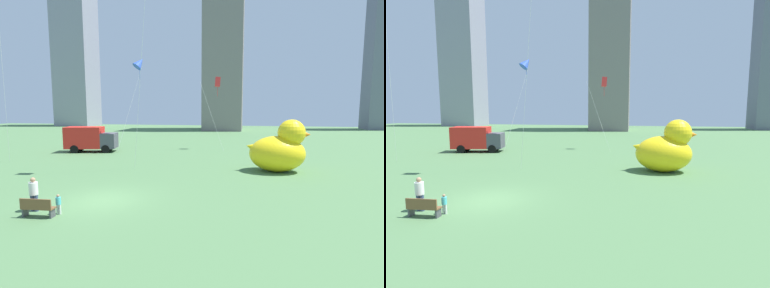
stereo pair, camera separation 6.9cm
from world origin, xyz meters
The scene contains 9 objects.
ground_plane centered at (0.00, 0.00, 0.00)m, with size 140.00×140.00×0.00m, color #4B7345.
park_bench centered at (-1.72, -2.85, 0.47)m, with size 1.52×0.54×0.90m.
person_adult centered at (-2.46, -2.15, 0.91)m, with size 0.41×0.41×1.66m.
person_child centered at (-1.04, -2.30, 0.53)m, with size 0.23×0.23×0.95m.
giant_inflatable_duck centered at (10.05, 9.30, 1.74)m, with size 4.93×3.17×4.09m.
box_truck centered at (-9.95, 16.12, 1.44)m, with size 5.92×3.47×2.85m.
city_skyline centered at (-6.83, 58.39, 18.21)m, with size 86.58×17.84×37.46m.
kite_red centered at (3.95, 21.25, 8.02)m, with size 2.98×2.37×8.66m.
kite_blue centered at (-4.14, 16.85, 9.81)m, with size 3.56×3.53×10.60m.
Camera 1 is at (7.56, -14.10, 4.94)m, focal length 27.32 mm.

